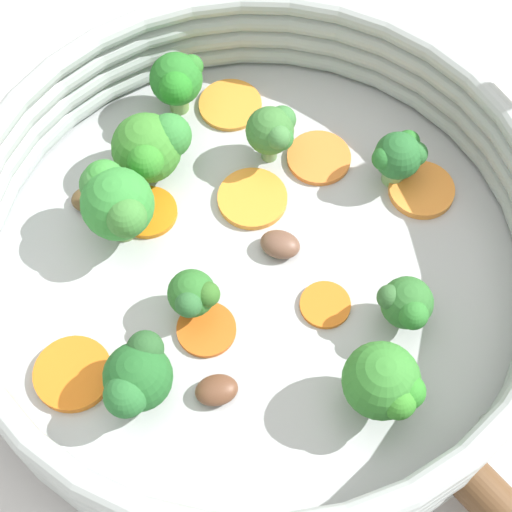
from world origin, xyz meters
The scene contains 25 objects.
ground_plane centered at (0.00, 0.00, 0.00)m, with size 4.00×4.00×0.00m, color #BCBABA.
skillet centered at (0.00, 0.00, 0.01)m, with size 0.35×0.35×0.01m, color #B2B5B7.
skillet_rim_wall centered at (0.00, 0.00, 0.04)m, with size 0.36×0.36×0.06m.
skillet_rivet_left centered at (0.16, 0.04, 0.02)m, with size 0.01×0.01×0.01m, color #AEB4B7.
skillet_rivet_right centered at (0.13, 0.10, 0.02)m, with size 0.01×0.01×0.01m, color #B1B5B3.
carrot_slice_0 centered at (-0.13, 0.02, 0.01)m, with size 0.04×0.04×0.00m, color orange.
carrot_slice_1 centered at (-0.05, 0.01, 0.01)m, with size 0.05×0.05×0.00m, color orange.
carrot_slice_2 centered at (0.04, -0.12, 0.01)m, with size 0.05×0.05×0.01m, color orange.
carrot_slice_3 centered at (0.03, -0.04, 0.01)m, with size 0.04×0.04×0.00m, color #D95F1B.
carrot_slice_4 centered at (-0.07, 0.06, 0.01)m, with size 0.04×0.04×0.00m, color orange.
carrot_slice_5 centered at (-0.06, -0.06, 0.01)m, with size 0.04×0.04×0.00m, color orange.
carrot_slice_6 centered at (0.04, 0.03, 0.01)m, with size 0.03×0.03×0.00m, color orange.
carrot_slice_7 centered at (-0.03, 0.12, 0.01)m, with size 0.04×0.04×0.01m, color orange.
broccoli_floret_0 centered at (0.10, 0.05, 0.04)m, with size 0.05×0.04×0.05m.
broccoli_floret_1 centered at (-0.05, -0.08, 0.05)m, with size 0.06×0.05×0.06m.
broccoli_floret_2 centered at (-0.04, 0.11, 0.04)m, with size 0.03×0.04×0.04m.
broccoli_floret_3 centered at (-0.14, -0.02, 0.04)m, with size 0.04×0.04×0.05m.
broccoli_floret_4 centered at (-0.08, 0.03, 0.04)m, with size 0.03×0.04×0.04m.
broccoli_floret_5 centered at (-0.09, -0.05, 0.04)m, with size 0.05×0.05×0.05m.
broccoli_floret_6 centered at (0.02, -0.04, 0.03)m, with size 0.03×0.03×0.04m.
broccoli_floret_7 centered at (0.06, 0.08, 0.04)m, with size 0.04×0.03×0.04m.
broccoli_floret_8 centered at (0.06, -0.09, 0.04)m, with size 0.05×0.04×0.04m.
mushroom_piece_0 centered at (-0.01, 0.02, 0.02)m, with size 0.03×0.02×0.01m, color brown.
mushroom_piece_1 centered at (0.08, -0.04, 0.02)m, with size 0.03×0.02×0.01m, color brown.
mushroom_piece_2 centered at (-0.07, -0.09, 0.02)m, with size 0.03×0.02×0.01m, color brown.
Camera 1 is at (0.25, -0.06, 0.49)m, focal length 60.00 mm.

